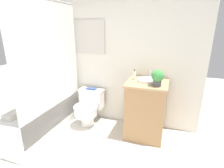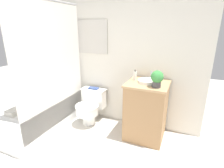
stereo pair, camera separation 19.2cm
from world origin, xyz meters
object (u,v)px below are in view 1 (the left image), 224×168
Objects in this scene: sink at (148,80)px; book_on_tank at (91,89)px; soap_bottle at (134,75)px; toilet at (89,106)px; potted_plant at (158,77)px.

book_on_tank is at bearing 172.07° from sink.
sink is 2.07× the size of soap_bottle.
soap_bottle is (-0.21, 0.03, 0.05)m from sink.
book_on_tank is (-0.00, 0.13, 0.28)m from toilet.
soap_bottle is 0.85m from book_on_tank.
potted_plant is at bearing -48.89° from sink.
potted_plant reaches higher than toilet.
potted_plant reaches higher than book_on_tank.
toilet is at bearing 179.56° from sink.
book_on_tank is (-1.13, 0.30, -0.40)m from potted_plant.
potted_plant is at bearing -8.64° from toilet.
book_on_tank is at bearing 90.00° from toilet.
potted_plant is 1.30× the size of book_on_tank.
soap_bottle is 0.70× the size of potted_plant.
toilet is 3.71× the size of soap_bottle.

